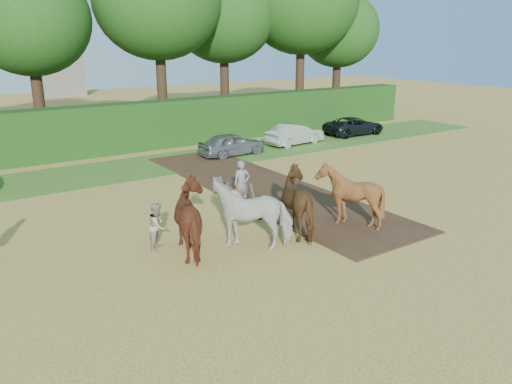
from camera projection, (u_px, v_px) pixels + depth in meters
ground at (341, 242)px, 17.39m from camera, size 120.00×120.00×0.00m
earth_strip at (262, 187)px, 23.72m from camera, size 4.50×17.00×0.05m
grass_verge at (171, 163)px, 28.46m from camera, size 50.00×5.00×0.03m
hedgerow at (139, 126)px, 31.58m from camera, size 46.00×1.60×3.00m
spectator_near at (158, 226)px, 16.66m from camera, size 0.98×0.99×1.61m
plough_team at (277, 206)px, 17.53m from camera, size 8.13×5.71×2.36m
parked_cars at (191, 149)px, 28.95m from camera, size 36.04×3.09×1.48m
treeline at (86, 2)px, 31.00m from camera, size 48.70×10.60×14.21m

